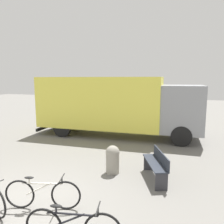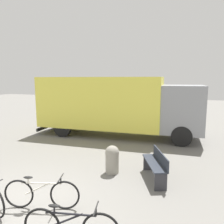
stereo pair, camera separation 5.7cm
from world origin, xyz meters
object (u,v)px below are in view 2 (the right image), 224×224
at_px(delivery_truck, 115,104).
at_px(bollard_near_bench, 112,158).
at_px(bicycle_middle, 41,194).
at_px(park_bench, 156,164).

distance_m(delivery_truck, bollard_near_bench, 4.81).
bearing_deg(bicycle_middle, bollard_near_bench, 53.21).
relative_size(delivery_truck, bollard_near_bench, 9.51).
relative_size(bicycle_middle, bollard_near_bench, 1.90).
bearing_deg(park_bench, bollard_near_bench, 66.80).
distance_m(bicycle_middle, bollard_near_bench, 2.54).
xyz_separation_m(park_bench, bollard_near_bench, (-1.39, -0.02, -0.00)).
height_order(delivery_truck, bicycle_middle, delivery_truck).
relative_size(delivery_truck, park_bench, 5.66).
xyz_separation_m(delivery_truck, park_bench, (2.84, -4.40, -1.21)).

